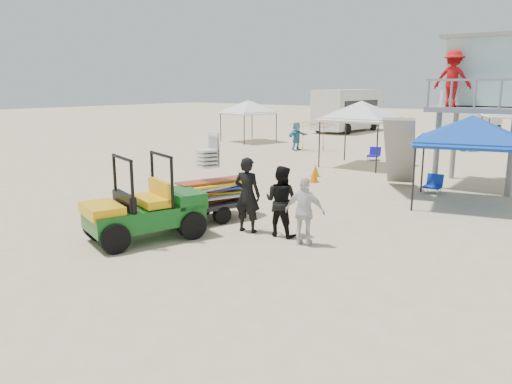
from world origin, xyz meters
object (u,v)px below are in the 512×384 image
Objects in this scene: utility_cart at (142,201)px; canopy_blue at (473,120)px; lifeguard_tower at (485,78)px; man_left at (247,195)px; surf_trailer at (211,189)px.

utility_cart is 9.93m from canopy_blue.
lifeguard_tower is 3.58m from canopy_blue.
man_left is 7.45m from canopy_blue.
lifeguard_tower is at bearing 65.65° from surf_trailer.
surf_trailer is (0.01, 2.34, -0.07)m from utility_cart.
canopy_blue is at bearing -79.10° from lifeguard_tower.
utility_cart is 12.85m from lifeguard_tower.
lifeguard_tower reaches higher than man_left.
man_left is (1.51, -0.30, 0.09)m from surf_trailer.
canopy_blue is at bearing 51.38° from surf_trailer.
utility_cart is 0.56× the size of lifeguard_tower.
utility_cart reaches higher than man_left.
surf_trailer reaches higher than utility_cart.
lifeguard_tower reaches higher than canopy_blue.
utility_cart is at bearing -120.09° from canopy_blue.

